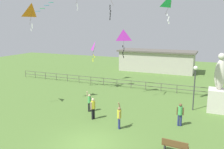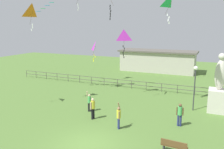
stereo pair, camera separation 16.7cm
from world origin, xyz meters
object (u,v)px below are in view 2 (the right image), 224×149
object	(u,v)px
park_bench	(174,146)
kite_7	(33,11)
kite_6	(96,47)
person_1	(119,116)
kite_2	(124,36)
statue_monument	(219,93)
person_3	(93,107)
person_0	(89,101)
person_2	(180,113)
kite_3	(172,2)
lamppost	(195,78)

from	to	relation	value
park_bench	kite_7	bearing A→B (deg)	164.19
kite_6	kite_7	size ratio (longest dim) A/B	1.00
person_1	kite_2	world-z (taller)	kite_2
kite_6	kite_2	bearing A→B (deg)	-14.18
statue_monument	kite_7	xyz separation A→B (m)	(-15.27, -4.87, 6.85)
statue_monument	person_3	size ratio (longest dim) A/B	2.94
person_0	person_2	xyz separation A→B (m)	(7.55, -0.03, 0.09)
person_0	kite_3	bearing A→B (deg)	32.94
statue_monument	person_2	bearing A→B (deg)	-119.78
kite_3	kite_6	world-z (taller)	kite_3
person_3	statue_monument	bearing A→B (deg)	32.79
person_0	kite_6	world-z (taller)	kite_6
person_0	kite_7	size ratio (longest dim) A/B	0.78
kite_2	person_1	bearing A→B (deg)	-70.96
person_2	kite_2	world-z (taller)	kite_2
kite_7	lamppost	bearing A→B (deg)	18.15
lamppost	kite_2	size ratio (longest dim) A/B	1.35
park_bench	kite_2	bearing A→B (deg)	125.06
person_1	kite_6	xyz separation A→B (m)	(-6.49, 9.03, 4.01)
person_3	kite_2	size ratio (longest dim) A/B	0.59
park_bench	person_1	xyz separation A→B (m)	(-4.21, 1.89, 0.49)
statue_monument	person_0	bearing A→B (deg)	-156.38
person_0	lamppost	bearing A→B (deg)	25.64
person_1	kite_6	size ratio (longest dim) A/B	0.82
kite_6	park_bench	bearing A→B (deg)	-45.58
person_2	person_3	distance (m)	6.61
kite_3	kite_7	xyz separation A→B (m)	(-11.05, -4.26, -0.74)
kite_3	kite_7	distance (m)	11.86
kite_2	kite_3	distance (m)	6.20
statue_monument	kite_7	world-z (taller)	kite_7
person_1	kite_7	size ratio (longest dim) A/B	0.82
lamppost	person_2	xyz separation A→B (m)	(-0.60, -3.94, -1.91)
park_bench	kite_6	distance (m)	15.94
person_1	kite_2	distance (m)	10.06
person_2	kite_2	xyz separation A→B (m)	(-6.71, 5.87, 5.24)
person_3	kite_7	size ratio (longest dim) A/B	0.75
lamppost	person_1	world-z (taller)	lamppost
person_3	kite_2	world-z (taller)	kite_2
person_2	kite_3	world-z (taller)	kite_3
person_0	kite_3	distance (m)	10.87
statue_monument	kite_6	distance (m)	13.58
kite_3	kite_6	xyz separation A→B (m)	(-8.73, 2.97, -4.26)
person_0	kite_3	xyz separation A→B (m)	(5.87, 3.80, 8.32)
lamppost	statue_monument	bearing A→B (deg)	14.52
kite_3	kite_6	bearing A→B (deg)	161.20
lamppost	kite_6	distance (m)	11.56
lamppost	person_2	bearing A→B (deg)	-98.66
lamppost	person_1	bearing A→B (deg)	-126.24
park_bench	person_2	distance (m)	4.16
kite_2	kite_3	world-z (taller)	kite_3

